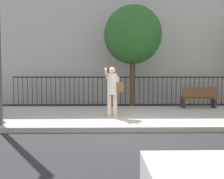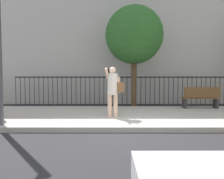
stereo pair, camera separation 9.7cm
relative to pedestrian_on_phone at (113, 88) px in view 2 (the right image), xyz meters
The scene contains 7 objects.
ground_plane 2.03m from the pedestrian_on_phone, 67.05° to the right, with size 60.00×60.00×0.00m, color #28282B.
sidewalk 1.42m from the pedestrian_on_phone, 45.70° to the left, with size 28.00×4.40×0.15m, color #B2ADA3.
building_facade 7.81m from the pedestrian_on_phone, 84.67° to the left, with size 28.00×4.00×9.26m, color #BCB7B2.
iron_fence 4.42m from the pedestrian_on_phone, 81.54° to the left, with size 12.03×0.04×1.60m.
pedestrian_on_phone is the anchor object (origin of this frame).
street_bench 4.50m from the pedestrian_on_phone, 28.72° to the left, with size 1.60×0.45×0.95m.
street_tree_near 4.32m from the pedestrian_on_phone, 72.74° to the left, with size 2.87×2.87×5.08m.
Camera 2 is at (-0.70, -5.69, 1.49)m, focal length 33.87 mm.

